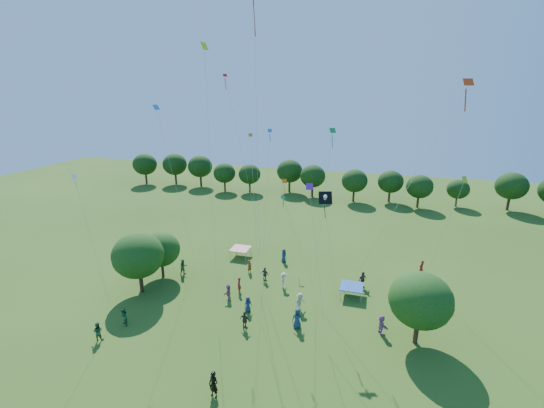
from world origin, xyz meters
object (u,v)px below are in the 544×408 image
Objects in this scene: tent_blue at (352,287)px; red_high_kite at (255,68)px; man_in_black at (214,385)px; pirate_kite at (326,200)px; near_tree_west at (138,255)px; near_tree_north at (161,249)px; near_tree_east at (421,300)px; tent_red_stripe at (240,249)px.

red_high_kite reaches higher than tent_blue.
pirate_kite is (5.25, 12.55, 9.71)m from man_in_black.
man_in_black is at bearing -117.00° from tent_blue.
near_tree_north is (0.29, 3.43, -0.79)m from near_tree_west.
near_tree_west reaches higher than tent_blue.
near_tree_north is 0.51× the size of pirate_kite.
near_tree_west reaches higher than man_in_black.
near_tree_west is at bearing 178.60° from near_tree_east.
near_tree_north is at bearing 145.96° from man_in_black.
near_tree_east is at bearing -19.62° from pirate_kite.
near_tree_north is 0.83× the size of near_tree_east.
red_high_kite is at bearing -14.34° from near_tree_north.
red_high_kite reaches higher than near_tree_west.
near_tree_west is 21.33m from red_high_kite.
tent_red_stripe and tent_blue have the same top height.
near_tree_east is at bearing -4.01° from red_high_kite.
near_tree_north is 2.34× the size of tent_blue.
near_tree_west is at bearing 154.83° from man_in_black.
pirate_kite is at bearing 19.25° from red_high_kite.
near_tree_north is 26.26m from near_tree_east.
tent_blue is at bearing 47.80° from pirate_kite.
near_tree_west is at bearing -172.80° from pirate_kite.
tent_red_stripe is (-19.52, 11.30, -2.91)m from near_tree_east.
near_tree_west is 1.23× the size of near_tree_north.
near_tree_west is 0.24× the size of red_high_kite.
man_in_black reaches higher than tent_blue.
near_tree_east is 3.15× the size of man_in_black.
near_tree_east is 2.80× the size of tent_blue.
near_tree_north is at bearing 165.66° from red_high_kite.
near_tree_north reaches higher than tent_red_stripe.
near_tree_north reaches higher than tent_blue.
near_tree_east is at bearing -1.40° from near_tree_west.
tent_red_stripe is 14.99m from tent_blue.
pirate_kite is (17.75, -1.15, 7.41)m from near_tree_north.
man_in_black is (-7.87, -15.44, -0.06)m from tent_blue.
pirate_kite is at bearing 160.38° from near_tree_east.
tent_blue is 0.08× the size of red_high_kite.
near_tree_east reaches higher than man_in_black.
pirate_kite reaches higher than near_tree_north.
tent_blue is (20.66, 5.17, -3.03)m from near_tree_west.
pirate_kite is at bearing 80.89° from man_in_black.
near_tree_west is 21.51m from tent_blue.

